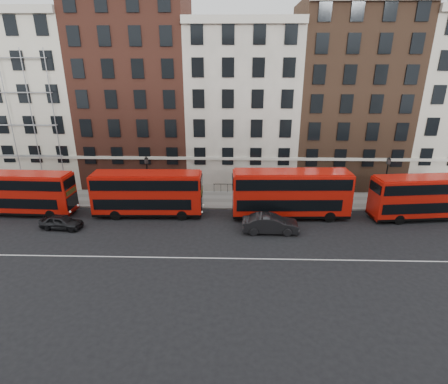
{
  "coord_description": "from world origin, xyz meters",
  "views": [
    {
      "loc": [
        -0.93,
        -26.01,
        14.52
      ],
      "look_at": [
        -1.81,
        5.0,
        3.0
      ],
      "focal_mm": 28.0,
      "sensor_mm": 36.0,
      "label": 1
    }
  ],
  "objects_px": {
    "bus_d": "(425,196)",
    "bus_b": "(147,193)",
    "car_rear": "(61,222)",
    "car_front": "(270,224)",
    "bus_c": "(290,193)",
    "bus_a": "(21,192)"
  },
  "relations": [
    {
      "from": "bus_d",
      "to": "car_rear",
      "type": "xyz_separation_m",
      "value": [
        -34.49,
        -3.22,
        -1.67
      ]
    },
    {
      "from": "bus_c",
      "to": "bus_d",
      "type": "xyz_separation_m",
      "value": [
        13.0,
        -0.0,
        -0.24
      ]
    },
    {
      "from": "bus_c",
      "to": "car_rear",
      "type": "relative_size",
      "value": 2.96
    },
    {
      "from": "bus_a",
      "to": "bus_d",
      "type": "distance_m",
      "value": 39.87
    },
    {
      "from": "bus_b",
      "to": "car_front",
      "type": "height_order",
      "value": "bus_b"
    },
    {
      "from": "bus_a",
      "to": "bus_c",
      "type": "relative_size",
      "value": 0.91
    },
    {
      "from": "bus_b",
      "to": "car_rear",
      "type": "relative_size",
      "value": 2.78
    },
    {
      "from": "bus_a",
      "to": "bus_b",
      "type": "bearing_deg",
      "value": 1.99
    },
    {
      "from": "bus_d",
      "to": "car_rear",
      "type": "bearing_deg",
      "value": 178.9
    },
    {
      "from": "bus_c",
      "to": "bus_b",
      "type": "bearing_deg",
      "value": 177.95
    },
    {
      "from": "bus_a",
      "to": "bus_d",
      "type": "xyz_separation_m",
      "value": [
        39.87,
        -0.0,
        -0.01
      ]
    },
    {
      "from": "bus_b",
      "to": "bus_c",
      "type": "relative_size",
      "value": 0.94
    },
    {
      "from": "car_rear",
      "to": "car_front",
      "type": "xyz_separation_m",
      "value": [
        19.3,
        -0.2,
        0.18
      ]
    },
    {
      "from": "car_rear",
      "to": "car_front",
      "type": "height_order",
      "value": "car_front"
    },
    {
      "from": "car_front",
      "to": "bus_b",
      "type": "bearing_deg",
      "value": 74.53
    },
    {
      "from": "bus_d",
      "to": "car_front",
      "type": "xyz_separation_m",
      "value": [
        -15.19,
        -3.42,
        -1.49
      ]
    },
    {
      "from": "car_rear",
      "to": "bus_c",
      "type": "bearing_deg",
      "value": -75.47
    },
    {
      "from": "car_rear",
      "to": "bus_b",
      "type": "bearing_deg",
      "value": -60.44
    },
    {
      "from": "bus_c",
      "to": "car_front",
      "type": "height_order",
      "value": "bus_c"
    },
    {
      "from": "bus_d",
      "to": "bus_b",
      "type": "bearing_deg",
      "value": 173.56
    },
    {
      "from": "car_front",
      "to": "bus_a",
      "type": "bearing_deg",
      "value": 82.67
    },
    {
      "from": "bus_d",
      "to": "car_rear",
      "type": "relative_size",
      "value": 2.71
    }
  ]
}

